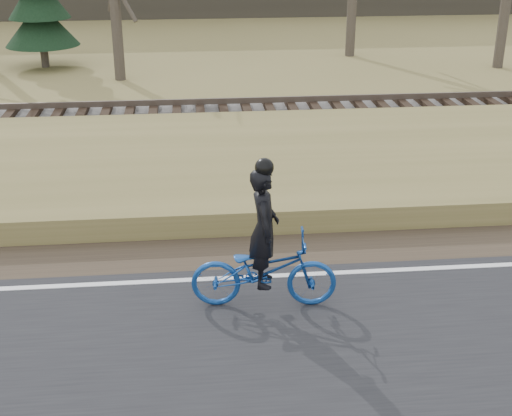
{
  "coord_description": "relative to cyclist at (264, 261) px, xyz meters",
  "views": [
    {
      "loc": [
        0.26,
        -9.53,
        5.4
      ],
      "look_at": [
        1.26,
        0.5,
        1.1
      ],
      "focal_mm": 50.0,
      "sensor_mm": 36.0,
      "label": 1
    }
  ],
  "objects": [
    {
      "name": "cyclist",
      "position": [
        0.0,
        0.0,
        0.0
      ],
      "size": [
        2.13,
        0.9,
        2.24
      ],
      "rotation": [
        0.0,
        0.0,
        1.48
      ],
      "color": "navy",
      "rests_on": "road"
    },
    {
      "name": "ground",
      "position": [
        -1.26,
        0.62,
        -0.76
      ],
      "size": [
        120.0,
        120.0,
        0.0
      ],
      "primitive_type": "plane",
      "color": "olive",
      "rests_on": "ground"
    },
    {
      "name": "edge_line",
      "position": [
        -1.26,
        0.82,
        -0.7
      ],
      "size": [
        120.0,
        0.12,
        0.01
      ],
      "primitive_type": "cube",
      "color": "silver",
      "rests_on": "road"
    },
    {
      "name": "embankment",
      "position": [
        -1.26,
        4.82,
        -0.54
      ],
      "size": [
        120.0,
        5.0,
        0.44
      ],
      "primitive_type": "cube",
      "color": "olive",
      "rests_on": "ground"
    },
    {
      "name": "shoulder",
      "position": [
        -1.26,
        1.82,
        -0.74
      ],
      "size": [
        120.0,
        1.6,
        0.04
      ],
      "primitive_type": "cube",
      "color": "#473A2B",
      "rests_on": "ground"
    },
    {
      "name": "railroad",
      "position": [
        -1.26,
        8.62,
        -0.23
      ],
      "size": [
        120.0,
        2.4,
        0.29
      ],
      "color": "black",
      "rests_on": "ballast"
    },
    {
      "name": "ballast",
      "position": [
        -1.26,
        8.62,
        -0.54
      ],
      "size": [
        120.0,
        3.0,
        0.45
      ],
      "primitive_type": "cube",
      "color": "slate",
      "rests_on": "ground"
    },
    {
      "name": "road",
      "position": [
        -1.26,
        -1.88,
        -0.73
      ],
      "size": [
        120.0,
        6.0,
        0.06
      ],
      "primitive_type": "cube",
      "color": "black",
      "rests_on": "ground"
    }
  ]
}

